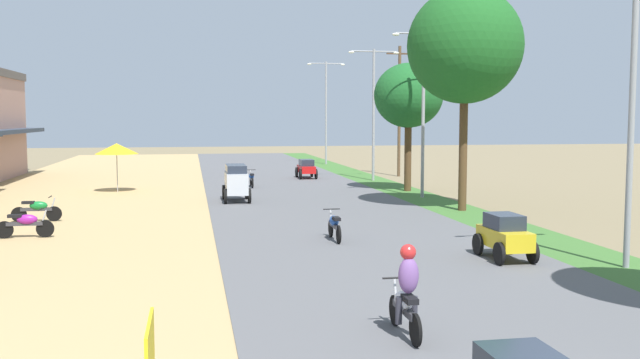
{
  "coord_description": "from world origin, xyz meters",
  "views": [
    {
      "loc": [
        -5.2,
        -5.92,
        3.92
      ],
      "look_at": [
        -0.12,
        21.93,
        1.44
      ],
      "focal_mm": 39.84,
      "sensor_mm": 36.0,
      "label": 1
    }
  ],
  "objects_px": {
    "streetlamp_near": "(633,83)",
    "parked_motorbike_third": "(25,223)",
    "car_sedan_red": "(306,168)",
    "motorbike_ahead_fourth": "(252,178)",
    "streetlamp_farthest": "(326,106)",
    "motorbike_ahead_third": "(334,224)",
    "vendor_umbrella": "(117,149)",
    "streetlamp_mid": "(423,102)",
    "median_tree_third": "(409,96)",
    "utility_pole_near": "(399,109)",
    "car_hatchback_yellow": "(504,235)",
    "car_van_silver": "(236,181)",
    "streetlamp_far": "(374,105)",
    "parked_motorbike_fourth": "(37,208)",
    "median_tree_second": "(465,46)",
    "motorbike_ahead_second": "(406,293)"
  },
  "relations": [
    {
      "from": "streetlamp_far",
      "to": "median_tree_second",
      "type": "bearing_deg",
      "value": -89.7
    },
    {
      "from": "median_tree_third",
      "to": "streetlamp_mid",
      "type": "bearing_deg",
      "value": -93.64
    },
    {
      "from": "streetlamp_mid",
      "to": "streetlamp_far",
      "type": "distance_m",
      "value": 9.42
    },
    {
      "from": "median_tree_second",
      "to": "car_hatchback_yellow",
      "type": "bearing_deg",
      "value": -105.38
    },
    {
      "from": "parked_motorbike_fourth",
      "to": "car_sedan_red",
      "type": "bearing_deg",
      "value": 52.4
    },
    {
      "from": "streetlamp_farthest",
      "to": "motorbike_ahead_third",
      "type": "bearing_deg",
      "value": -100.39
    },
    {
      "from": "vendor_umbrella",
      "to": "motorbike_ahead_fourth",
      "type": "xyz_separation_m",
      "value": [
        7.05,
        1.19,
        -1.73
      ]
    },
    {
      "from": "parked_motorbike_fourth",
      "to": "motorbike_ahead_fourth",
      "type": "relative_size",
      "value": 1.0
    },
    {
      "from": "streetlamp_farthest",
      "to": "car_van_silver",
      "type": "bearing_deg",
      "value": -109.7
    },
    {
      "from": "median_tree_second",
      "to": "streetlamp_mid",
      "type": "bearing_deg",
      "value": 90.85
    },
    {
      "from": "median_tree_second",
      "to": "vendor_umbrella",
      "type": "bearing_deg",
      "value": 145.71
    },
    {
      "from": "median_tree_third",
      "to": "car_sedan_red",
      "type": "bearing_deg",
      "value": 115.32
    },
    {
      "from": "median_tree_third",
      "to": "streetlamp_mid",
      "type": "height_order",
      "value": "streetlamp_mid"
    },
    {
      "from": "car_sedan_red",
      "to": "motorbike_ahead_fourth",
      "type": "relative_size",
      "value": 1.26
    },
    {
      "from": "median_tree_third",
      "to": "streetlamp_farthest",
      "type": "bearing_deg",
      "value": 90.49
    },
    {
      "from": "vendor_umbrella",
      "to": "parked_motorbike_fourth",
      "type": "bearing_deg",
      "value": -100.26
    },
    {
      "from": "vendor_umbrella",
      "to": "motorbike_ahead_third",
      "type": "xyz_separation_m",
      "value": [
        8.17,
        -16.31,
        -1.73
      ]
    },
    {
      "from": "parked_motorbike_fourth",
      "to": "streetlamp_near",
      "type": "xyz_separation_m",
      "value": [
        16.65,
        -11.25,
        4.24
      ]
    },
    {
      "from": "parked_motorbike_fourth",
      "to": "motorbike_ahead_fourth",
      "type": "distance_m",
      "value": 14.57
    },
    {
      "from": "streetlamp_near",
      "to": "parked_motorbike_third",
      "type": "bearing_deg",
      "value": 155.13
    },
    {
      "from": "motorbike_ahead_fourth",
      "to": "motorbike_ahead_second",
      "type": "bearing_deg",
      "value": -89.16
    },
    {
      "from": "car_hatchback_yellow",
      "to": "motorbike_ahead_third",
      "type": "relative_size",
      "value": 1.11
    },
    {
      "from": "streetlamp_mid",
      "to": "motorbike_ahead_fourth",
      "type": "relative_size",
      "value": 4.44
    },
    {
      "from": "streetlamp_farthest",
      "to": "median_tree_second",
      "type": "bearing_deg",
      "value": -89.86
    },
    {
      "from": "car_hatchback_yellow",
      "to": "motorbike_ahead_second",
      "type": "distance_m",
      "value": 7.68
    },
    {
      "from": "streetlamp_mid",
      "to": "motorbike_ahead_third",
      "type": "relative_size",
      "value": 4.44
    },
    {
      "from": "vendor_umbrella",
      "to": "car_van_silver",
      "type": "relative_size",
      "value": 1.05
    },
    {
      "from": "streetlamp_near",
      "to": "streetlamp_farthest",
      "type": "distance_m",
      "value": 41.31
    },
    {
      "from": "parked_motorbike_fourth",
      "to": "streetlamp_mid",
      "type": "bearing_deg",
      "value": 17.25
    },
    {
      "from": "car_sedan_red",
      "to": "vendor_umbrella",
      "type": "bearing_deg",
      "value": -150.02
    },
    {
      "from": "streetlamp_mid",
      "to": "vendor_umbrella",
      "type": "bearing_deg",
      "value": 160.77
    },
    {
      "from": "motorbike_ahead_second",
      "to": "motorbike_ahead_third",
      "type": "relative_size",
      "value": 1.0
    },
    {
      "from": "streetlamp_farthest",
      "to": "motorbike_ahead_second",
      "type": "height_order",
      "value": "streetlamp_farthest"
    },
    {
      "from": "car_hatchback_yellow",
      "to": "streetlamp_far",
      "type": "bearing_deg",
      "value": 83.76
    },
    {
      "from": "parked_motorbike_fourth",
      "to": "median_tree_second",
      "type": "height_order",
      "value": "median_tree_second"
    },
    {
      "from": "motorbike_ahead_fourth",
      "to": "car_hatchback_yellow",
      "type": "bearing_deg",
      "value": -76.59
    },
    {
      "from": "vendor_umbrella",
      "to": "streetlamp_mid",
      "type": "height_order",
      "value": "streetlamp_mid"
    },
    {
      "from": "streetlamp_near",
      "to": "streetlamp_far",
      "type": "height_order",
      "value": "streetlamp_near"
    },
    {
      "from": "median_tree_third",
      "to": "motorbike_ahead_second",
      "type": "relative_size",
      "value": 3.72
    },
    {
      "from": "parked_motorbike_third",
      "to": "median_tree_third",
      "type": "bearing_deg",
      "value": 35.77
    },
    {
      "from": "median_tree_second",
      "to": "median_tree_third",
      "type": "bearing_deg",
      "value": 89.17
    },
    {
      "from": "median_tree_second",
      "to": "median_tree_third",
      "type": "xyz_separation_m",
      "value": [
        0.11,
        7.94,
        -1.79
      ]
    },
    {
      "from": "median_tree_second",
      "to": "streetlamp_near",
      "type": "bearing_deg",
      "value": -90.37
    },
    {
      "from": "parked_motorbike_third",
      "to": "car_sedan_red",
      "type": "relative_size",
      "value": 0.8
    },
    {
      "from": "car_van_silver",
      "to": "median_tree_third",
      "type": "bearing_deg",
      "value": 19.07
    },
    {
      "from": "parked_motorbike_fourth",
      "to": "streetlamp_farthest",
      "type": "relative_size",
      "value": 0.21
    },
    {
      "from": "streetlamp_farthest",
      "to": "car_van_silver",
      "type": "distance_m",
      "value": 26.93
    },
    {
      "from": "car_van_silver",
      "to": "motorbike_ahead_fourth",
      "type": "bearing_deg",
      "value": 79.13
    },
    {
      "from": "median_tree_third",
      "to": "median_tree_second",
      "type": "bearing_deg",
      "value": -90.83
    },
    {
      "from": "utility_pole_near",
      "to": "car_hatchback_yellow",
      "type": "height_order",
      "value": "utility_pole_near"
    }
  ]
}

